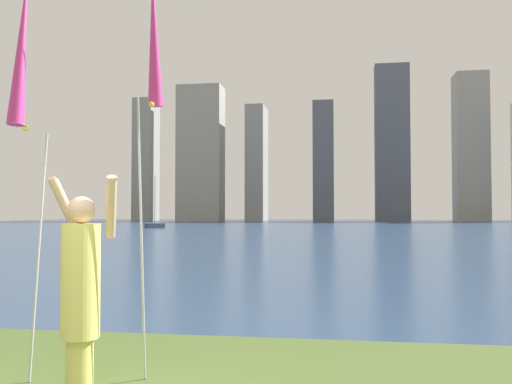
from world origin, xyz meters
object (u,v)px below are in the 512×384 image
object	(u,v)px
kite_flag_left	(22,55)
sailboat_1	(155,225)
person	(81,282)
kite_flag_right	(153,46)

from	to	relation	value
kite_flag_left	sailboat_1	world-z (taller)	sailboat_1
person	kite_flag_right	xyz separation A→B (m)	(0.54, 0.49, 2.41)
kite_flag_left	kite_flag_right	size ratio (longest dim) A/B	0.95
sailboat_1	kite_flag_right	bearing A→B (deg)	-71.09
person	kite_flag_right	bearing A→B (deg)	55.20
kite_flag_left	kite_flag_right	world-z (taller)	kite_flag_right
person	kite_flag_right	distance (m)	2.52
kite_flag_right	sailboat_1	xyz separation A→B (m)	(-17.10, 49.93, -3.12)
kite_flag_right	sailboat_1	distance (m)	52.87
person	kite_flag_left	bearing A→B (deg)	-149.21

